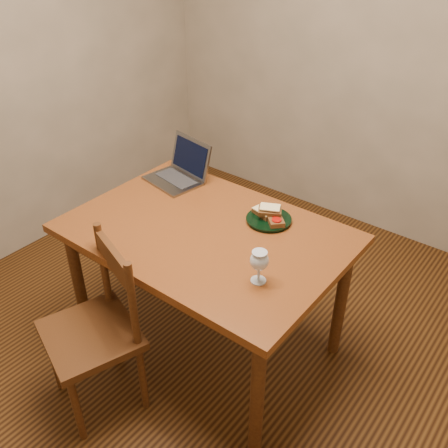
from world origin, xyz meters
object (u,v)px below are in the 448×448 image
Objects in this scene: plate at (269,220)px; milk_glass at (259,267)px; table at (206,245)px; chair at (94,324)px; laptop at (181,169)px.

plate is 1.48× the size of milk_glass.
chair is at bearing -106.42° from table.
table is at bearing -25.71° from laptop.
milk_glass reaches higher than plate.
chair is 0.99m from laptop.
milk_glass is at bearing -19.09° from laptop.
plate is (0.19, 0.25, 0.10)m from table.
laptop is at bearing 144.45° from table.
table is 8.71× the size of milk_glass.
table is at bearing 92.92° from chair.
chair is 0.94m from plate.
milk_glass reaches higher than table.
plate is at bearing 3.73° from laptop.
plate is at bearing 52.16° from table.
plate is (0.36, 0.82, 0.28)m from chair.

